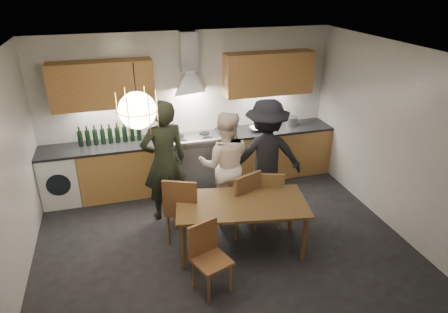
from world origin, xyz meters
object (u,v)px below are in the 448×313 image
object	(u,v)px
dining_table	(241,208)
person_left	(164,161)
chair_back_left	(182,206)
wine_bottles	(110,134)
person_right	(266,156)
mixing_bowl	(257,129)
person_mid	(225,165)
chair_front	(208,252)
stock_pot	(291,121)

from	to	relation	value
dining_table	person_left	size ratio (longest dim) A/B	0.98
chair_back_left	wine_bottles	distance (m)	1.98
chair_back_left	wine_bottles	world-z (taller)	wine_bottles
person_right	mixing_bowl	world-z (taller)	person_right
person_left	person_mid	world-z (taller)	person_left
mixing_bowl	chair_front	bearing A→B (deg)	-121.10
mixing_bowl	stock_pot	bearing A→B (deg)	7.63
dining_table	mixing_bowl	xyz separation A→B (m)	(0.92, 1.93, 0.30)
chair_back_left	stock_pot	world-z (taller)	stock_pot
person_left	mixing_bowl	xyz separation A→B (m)	(1.75, 0.85, 0.01)
chair_front	wine_bottles	bearing A→B (deg)	89.35
chair_front	person_right	world-z (taller)	person_right
person_mid	mixing_bowl	distance (m)	1.34
person_left	stock_pot	size ratio (longest dim) A/B	8.55
person_right	dining_table	bearing A→B (deg)	61.17
dining_table	wine_bottles	size ratio (longest dim) A/B	1.82
chair_front	person_right	size ratio (longest dim) A/B	0.48
dining_table	chair_back_left	world-z (taller)	chair_back_left
chair_front	wine_bottles	xyz separation A→B (m)	(-0.96, 2.66, 0.57)
dining_table	person_right	world-z (taller)	person_right
mixing_bowl	stock_pot	xyz separation A→B (m)	(0.69, 0.09, 0.04)
chair_front	person_right	bearing A→B (deg)	28.66
chair_front	person_left	distance (m)	1.73
chair_front	person_mid	bearing A→B (deg)	46.22
person_left	mixing_bowl	world-z (taller)	person_left
mixing_bowl	person_right	bearing A→B (deg)	-102.98
chair_front	wine_bottles	distance (m)	2.88
mixing_bowl	person_left	bearing A→B (deg)	-154.02
chair_back_left	stock_pot	xyz separation A→B (m)	(2.33, 1.67, 0.40)
chair_back_left	stock_pot	size ratio (longest dim) A/B	4.67
dining_table	chair_back_left	bearing A→B (deg)	164.33
person_left	person_mid	size ratio (longest dim) A/B	1.12
dining_table	stock_pot	size ratio (longest dim) A/B	8.39
stock_pot	dining_table	bearing A→B (deg)	-128.44
person_mid	mixing_bowl	bearing A→B (deg)	-113.89
chair_back_left	mixing_bowl	distance (m)	2.30
stock_pot	chair_back_left	bearing A→B (deg)	-144.27
person_left	stock_pot	bearing A→B (deg)	-167.81
person_right	wine_bottles	size ratio (longest dim) A/B	1.78
dining_table	mixing_bowl	world-z (taller)	mixing_bowl
chair_front	stock_pot	size ratio (longest dim) A/B	3.94
dining_table	chair_back_left	size ratio (longest dim) A/B	1.80
chair_back_left	person_mid	world-z (taller)	person_mid
wine_bottles	person_left	bearing A→B (deg)	-53.70
chair_front	mixing_bowl	world-z (taller)	mixing_bowl
person_right	stock_pot	xyz separation A→B (m)	(0.93, 1.12, 0.09)
dining_table	chair_front	distance (m)	0.85
person_mid	stock_pot	size ratio (longest dim) A/B	7.62
chair_back_left	person_right	bearing A→B (deg)	-134.71
mixing_bowl	wine_bottles	size ratio (longest dim) A/B	0.26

